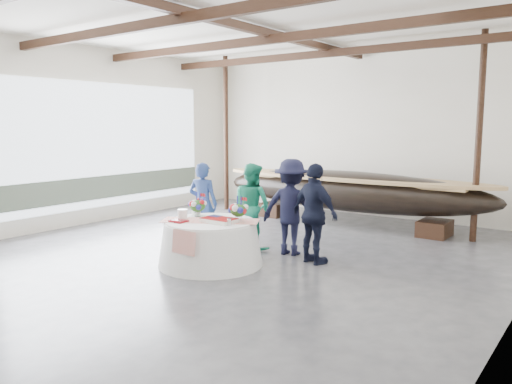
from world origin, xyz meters
The scene contains 13 objects.
floor centered at (0.00, 0.00, 0.00)m, with size 10.00×12.00×0.01m, color #3D3D42.
wall_back centered at (0.00, 6.00, 2.25)m, with size 10.00×0.02×4.50m, color silver.
wall_left centered at (-5.00, 0.00, 2.25)m, with size 0.02×12.00×4.50m, color silver.
ceiling centered at (0.00, 0.00, 4.50)m, with size 10.00×12.00×0.01m, color white.
pavilion_structure centered at (0.00, 0.76, 4.00)m, with size 9.80×11.76×4.50m.
open_bay centered at (-4.95, 1.00, 1.83)m, with size 0.03×7.00×3.20m.
longboat_display centered at (0.47, 4.34, 0.88)m, with size 7.34×1.47×1.38m.
banquet_table centered at (0.08, -0.43, 0.41)m, with size 1.90×1.90×0.81m.
tabletop_items centered at (0.03, -0.28, 0.96)m, with size 1.80×1.35×0.40m.
guest_woman_blue centered at (-1.05, 0.62, 0.88)m, with size 0.64×0.42×1.76m, color navy.
guest_woman_teal centered at (-0.02, 0.97, 0.88)m, with size 0.86×0.67×1.77m, color #1B8D69.
guest_man_left centered at (0.86, 1.07, 0.94)m, with size 1.22×0.70×1.88m, color black.
guest_man_right centered at (1.56, 0.77, 0.92)m, with size 1.08×0.45×1.85m, color black.
Camera 1 is at (6.00, -7.08, 2.56)m, focal length 35.00 mm.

